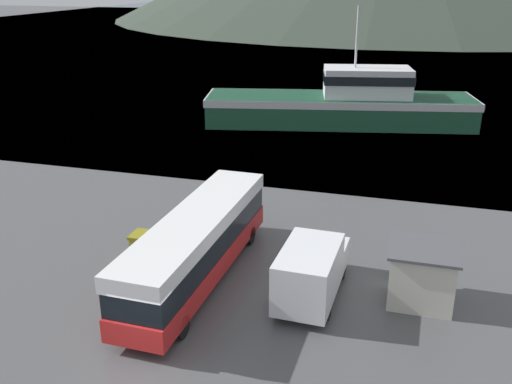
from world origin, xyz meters
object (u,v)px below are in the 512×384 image
at_px(tour_bus, 197,244).
at_px(storage_bin, 148,247).
at_px(fishing_boat, 344,103).
at_px(small_boat, 392,108).
at_px(delivery_van, 312,269).
at_px(dock_kiosk, 422,274).

relative_size(tour_bus, storage_bin, 7.80).
bearing_deg(storage_bin, fishing_boat, 79.89).
relative_size(fishing_boat, small_boat, 3.01).
bearing_deg(fishing_boat, storage_bin, 157.93).
distance_m(delivery_van, dock_kiosk, 4.45).
height_order(fishing_boat, storage_bin, fishing_boat).
xyz_separation_m(storage_bin, small_boat, (8.98, 33.75, -0.17)).
height_order(delivery_van, fishing_boat, fishing_boat).
bearing_deg(dock_kiosk, delivery_van, -167.45).
bearing_deg(fishing_boat, small_boat, -48.65).
distance_m(tour_bus, small_boat, 35.28).
distance_m(delivery_van, storage_bin, 7.98).
bearing_deg(storage_bin, delivery_van, -7.53).
height_order(storage_bin, dock_kiosk, dock_kiosk).
bearing_deg(small_boat, storage_bin, -34.70).
bearing_deg(small_boat, dock_kiosk, -14.32).
bearing_deg(storage_bin, dock_kiosk, -0.36).
height_order(delivery_van, storage_bin, delivery_van).
xyz_separation_m(dock_kiosk, small_boat, (-3.24, 33.82, -0.69)).
relative_size(storage_bin, small_boat, 0.19).
relative_size(tour_bus, small_boat, 1.48).
distance_m(delivery_van, fishing_boat, 29.70).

